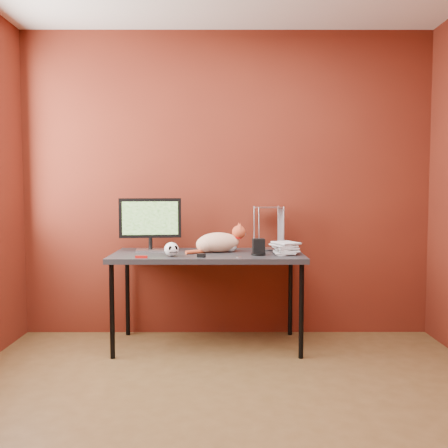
{
  "coord_description": "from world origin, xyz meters",
  "views": [
    {
      "loc": [
        -0.03,
        -2.56,
        1.26
      ],
      "look_at": [
        -0.02,
        1.15,
        1.0
      ],
      "focal_mm": 40.0,
      "sensor_mm": 36.0,
      "label": 1
    }
  ],
  "objects_px": {
    "desk": "(208,259)",
    "book_stack": "(276,186)",
    "monitor": "(150,222)",
    "skull_mug": "(171,249)",
    "speaker": "(259,248)",
    "cat": "(219,242)"
  },
  "relations": [
    {
      "from": "desk",
      "to": "book_stack",
      "type": "height_order",
      "value": "book_stack"
    },
    {
      "from": "monitor",
      "to": "book_stack",
      "type": "bearing_deg",
      "value": -16.17
    },
    {
      "from": "skull_mug",
      "to": "speaker",
      "type": "xyz_separation_m",
      "value": [
        0.66,
        0.07,
        0.0
      ]
    },
    {
      "from": "skull_mug",
      "to": "speaker",
      "type": "bearing_deg",
      "value": -16.6
    },
    {
      "from": "cat",
      "to": "book_stack",
      "type": "distance_m",
      "value": 0.64
    },
    {
      "from": "cat",
      "to": "skull_mug",
      "type": "distance_m",
      "value": 0.43
    },
    {
      "from": "desk",
      "to": "cat",
      "type": "relative_size",
      "value": 3.13
    },
    {
      "from": "skull_mug",
      "to": "speaker",
      "type": "distance_m",
      "value": 0.67
    },
    {
      "from": "desk",
      "to": "skull_mug",
      "type": "height_order",
      "value": "skull_mug"
    },
    {
      "from": "desk",
      "to": "speaker",
      "type": "height_order",
      "value": "speaker"
    },
    {
      "from": "skull_mug",
      "to": "speaker",
      "type": "height_order",
      "value": "speaker"
    },
    {
      "from": "desk",
      "to": "skull_mug",
      "type": "bearing_deg",
      "value": -143.84
    },
    {
      "from": "cat",
      "to": "skull_mug",
      "type": "relative_size",
      "value": 4.07
    },
    {
      "from": "desk",
      "to": "monitor",
      "type": "height_order",
      "value": "monitor"
    },
    {
      "from": "skull_mug",
      "to": "book_stack",
      "type": "distance_m",
      "value": 0.94
    },
    {
      "from": "skull_mug",
      "to": "book_stack",
      "type": "relative_size",
      "value": 0.11
    },
    {
      "from": "book_stack",
      "to": "cat",
      "type": "bearing_deg",
      "value": 165.34
    },
    {
      "from": "cat",
      "to": "skull_mug",
      "type": "xyz_separation_m",
      "value": [
        -0.35,
        -0.25,
        -0.03
      ]
    },
    {
      "from": "cat",
      "to": "desk",
      "type": "bearing_deg",
      "value": -159.18
    },
    {
      "from": "desk",
      "to": "speaker",
      "type": "relative_size",
      "value": 11.77
    },
    {
      "from": "desk",
      "to": "monitor",
      "type": "xyz_separation_m",
      "value": [
        -0.47,
        0.11,
        0.29
      ]
    },
    {
      "from": "cat",
      "to": "speaker",
      "type": "relative_size",
      "value": 3.76
    }
  ]
}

